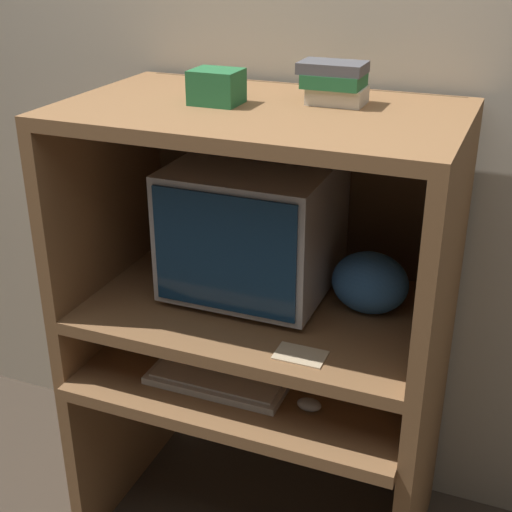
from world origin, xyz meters
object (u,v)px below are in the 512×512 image
object	(u,v)px
snack_bag	(370,283)
book_stack	(335,82)
crt_monitor	(254,226)
storage_box	(217,87)
keyboard	(216,381)
mouse	(309,405)

from	to	relation	value
snack_bag	book_stack	bearing A→B (deg)	167.23
book_stack	crt_monitor	bearing A→B (deg)	-173.00
crt_monitor	snack_bag	bearing A→B (deg)	-0.75
book_stack	storage_box	world-z (taller)	book_stack
crt_monitor	book_stack	size ratio (longest dim) A/B	2.63
storage_box	snack_bag	bearing A→B (deg)	10.99
snack_bag	crt_monitor	bearing A→B (deg)	179.25
book_stack	storage_box	size ratio (longest dim) A/B	1.34
keyboard	snack_bag	distance (m)	0.50
mouse	snack_bag	size ratio (longest dim) A/B	0.31
mouse	keyboard	bearing A→B (deg)	178.37
crt_monitor	book_stack	distance (m)	0.46
crt_monitor	storage_box	distance (m)	0.41
snack_bag	storage_box	size ratio (longest dim) A/B	1.72
snack_bag	storage_box	xyz separation A→B (m)	(-0.41, -0.08, 0.51)
mouse	crt_monitor	bearing A→B (deg)	136.42
crt_monitor	mouse	distance (m)	0.51
snack_bag	storage_box	distance (m)	0.66
mouse	book_stack	xyz separation A→B (m)	(-0.05, 0.27, 0.78)
crt_monitor	storage_box	size ratio (longest dim) A/B	3.53
mouse	storage_box	world-z (taller)	storage_box
crt_monitor	snack_bag	world-z (taller)	crt_monitor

